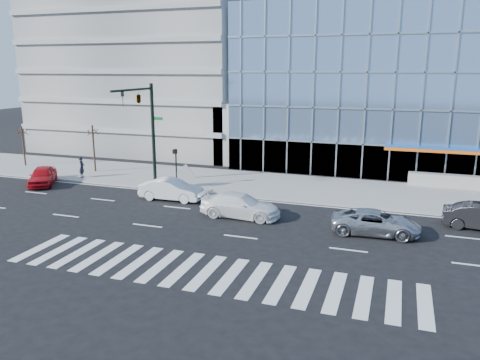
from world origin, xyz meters
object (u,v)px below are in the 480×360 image
Objects in this scene: ped_signal_post at (176,161)px; white_sedan at (172,190)px; street_tree_near at (93,132)px; red_sedan at (43,176)px; pedestrian at (82,167)px; street_tree_far at (22,131)px; silver_suv at (376,222)px; tilted_panel at (185,175)px; traffic_signal at (143,110)px; white_suv at (240,205)px.

white_sedan is at bearing -68.89° from ped_signal_post.
street_tree_near is at bearing 60.08° from white_sedan.
red_sedan is 2.45× the size of pedestrian.
street_tree_near is 1.09× the size of street_tree_far.
silver_suv is 25.44m from pedestrian.
pedestrian is at bearing 73.51° from silver_suv.
street_tree_far is at bearing 172.46° from tilted_panel.
street_tree_far is 19.84m from white_sedan.
tilted_panel is at bearing -108.99° from pedestrian.
ped_signal_post reaches higher than tilted_panel.
street_tree_far is at bearing 111.14° from red_sedan.
pedestrian is at bearing -79.08° from street_tree_near.
street_tree_near is 12.62m from white_sedan.
traffic_signal is 1.59× the size of silver_suv.
pedestrian is (8.48, -2.49, -2.39)m from street_tree_far.
tilted_panel is at bearing -13.65° from street_tree_near.
tilted_panel is (-14.90, 6.00, 0.37)m from silver_suv.
silver_suv is (25.19, -8.50, -3.08)m from street_tree_near.
pedestrian is (-24.72, 6.01, 0.36)m from silver_suv.
traffic_signal is 15.53m from street_tree_far.
tilted_panel is at bearing 65.26° from silver_suv.
ped_signal_post is 9.09m from pedestrian.
pedestrian is (-10.29, 3.36, 0.29)m from white_sedan.
tilted_panel is (0.79, 0.06, -1.07)m from ped_signal_post.
pedestrian is at bearing 70.49° from white_sedan.
red_sedan reaches higher than silver_suv.
tilted_panel is at bearing -17.74° from red_sedan.
ped_signal_post is 2.31× the size of tilted_panel.
street_tree_near is 0.81× the size of white_suv.
street_tree_near is 0.84× the size of silver_suv.
silver_suv is at bearing -101.83° from white_sedan.
white_suv is at bearing -17.90° from street_tree_far.
street_tree_near is at bearing 65.18° from white_suv.
traffic_signal is at bearing 50.83° from white_sedan.
street_tree_far is 2.14× the size of pedestrian.
street_tree_near reaches higher than tilted_panel.
tilted_panel is at bearing 50.36° from white_suv.
red_sedan is at bearing 80.13° from silver_suv.
tilted_panel is at bearing 7.47° from traffic_signal.
white_sedan is (10.77, -5.85, -3.01)m from street_tree_near.
street_tree_near reaches higher than white_suv.
white_suv is 2.88× the size of pedestrian.
ped_signal_post is at bearing 53.87° from white_suv.
traffic_signal is 6.15× the size of tilted_panel.
traffic_signal reaches higher than white_suv.
traffic_signal is at bearing 70.16° from silver_suv.
street_tree_far is at bearing 71.28° from white_sedan.
ped_signal_post reaches higher than silver_suv.
white_suv is 4.00× the size of tilted_panel.
street_tree_far reaches higher than silver_suv.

